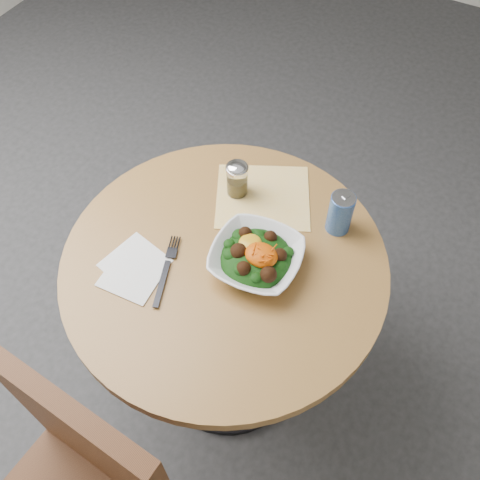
{
  "coord_description": "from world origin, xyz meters",
  "views": [
    {
      "loc": [
        0.43,
        -0.69,
        1.97
      ],
      "look_at": [
        0.03,
        0.04,
        0.81
      ],
      "focal_mm": 40.0,
      "sensor_mm": 36.0,
      "label": 1
    }
  ],
  "objects": [
    {
      "name": "paper_napkins",
      "position": [
        -0.2,
        -0.14,
        0.75
      ],
      "size": [
        0.19,
        0.2,
        0.0
      ],
      "color": "white",
      "rests_on": "table"
    },
    {
      "name": "beverage_can",
      "position": [
        0.23,
        0.25,
        0.82
      ],
      "size": [
        0.07,
        0.07,
        0.13
      ],
      "color": "navy",
      "rests_on": "table"
    },
    {
      "name": "fork",
      "position": [
        -0.12,
        -0.1,
        0.76
      ],
      "size": [
        0.1,
        0.22,
        0.0
      ],
      "color": "black",
      "rests_on": "table"
    },
    {
      "name": "table",
      "position": [
        0.0,
        0.0,
        0.55
      ],
      "size": [
        0.9,
        0.9,
        0.75
      ],
      "color": "black",
      "rests_on": "ground"
    },
    {
      "name": "spice_shaker",
      "position": [
        -0.09,
        0.23,
        0.81
      ],
      "size": [
        0.07,
        0.07,
        0.12
      ],
      "color": "silver",
      "rests_on": "table"
    },
    {
      "name": "salad_bowl",
      "position": [
        0.08,
        0.03,
        0.78
      ],
      "size": [
        0.26,
        0.26,
        0.09
      ],
      "color": "white",
      "rests_on": "table"
    },
    {
      "name": "cloth_napkin",
      "position": [
        -0.01,
        0.25,
        0.75
      ],
      "size": [
        0.36,
        0.35,
        0.0
      ],
      "primitive_type": "cube",
      "rotation": [
        0.0,
        0.0,
        0.46
      ],
      "color": "#EC9E0C",
      "rests_on": "table"
    },
    {
      "name": "ground",
      "position": [
        0.0,
        0.0,
        0.0
      ],
      "size": [
        6.0,
        6.0,
        0.0
      ],
      "primitive_type": "plane",
      "color": "#2C2D2F",
      "rests_on": "ground"
    }
  ]
}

